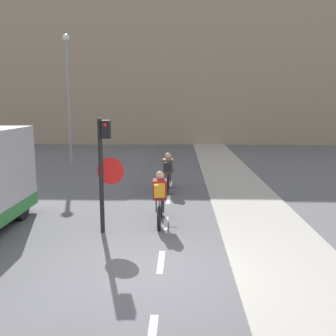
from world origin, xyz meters
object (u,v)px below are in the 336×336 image
cyclist_near (160,199)px  cyclist_far (168,173)px  traffic_light_pole (104,163)px  street_lamp_far (68,87)px

cyclist_near → cyclist_far: bearing=88.6°
cyclist_near → cyclist_far: (0.09, 3.77, -0.00)m
traffic_light_pole → cyclist_far: traffic_light_pole is taller
traffic_light_pole → cyclist_near: bearing=27.6°
street_lamp_far → cyclist_near: (5.13, -9.41, -3.33)m
traffic_light_pole → cyclist_far: size_ratio=1.72×
street_lamp_far → cyclist_near: bearing=-61.4°
traffic_light_pole → cyclist_near: (1.33, 0.69, -1.09)m
street_lamp_far → cyclist_near: 11.22m
traffic_light_pole → cyclist_far: (1.42, 4.47, -1.09)m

